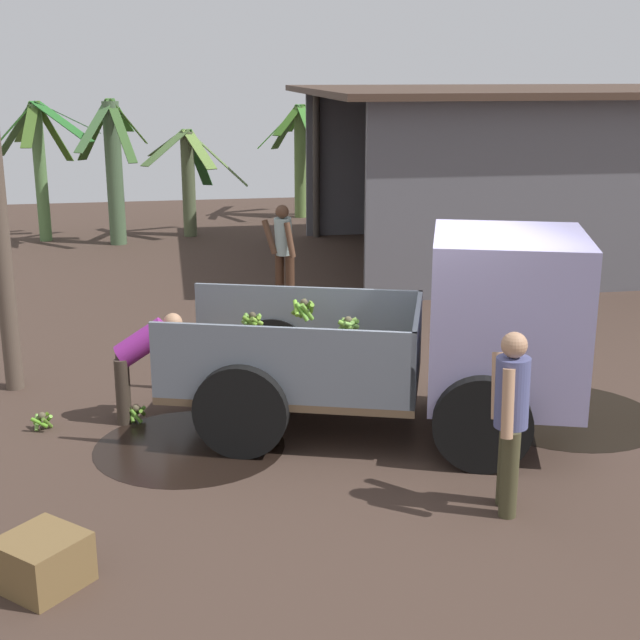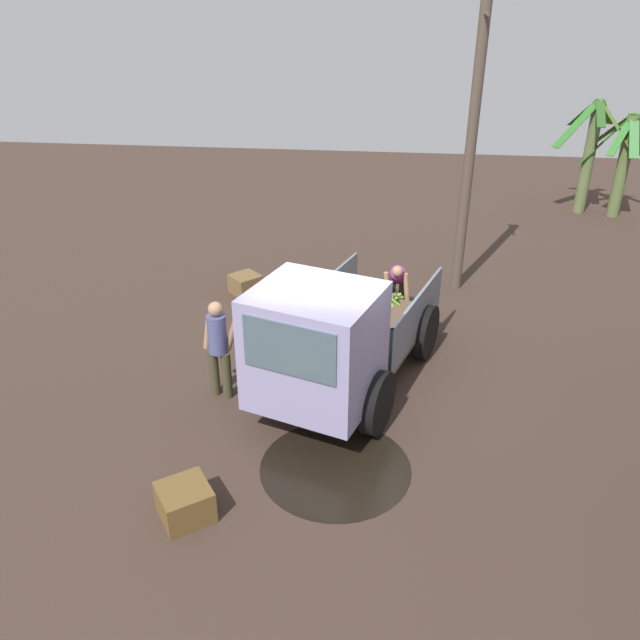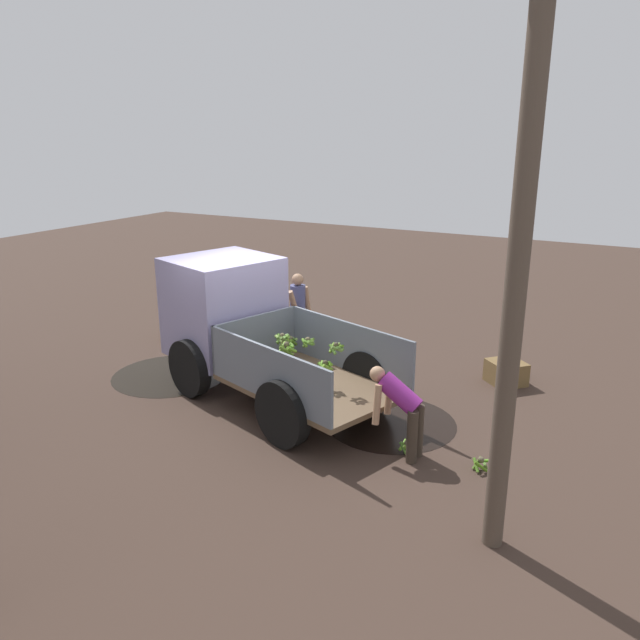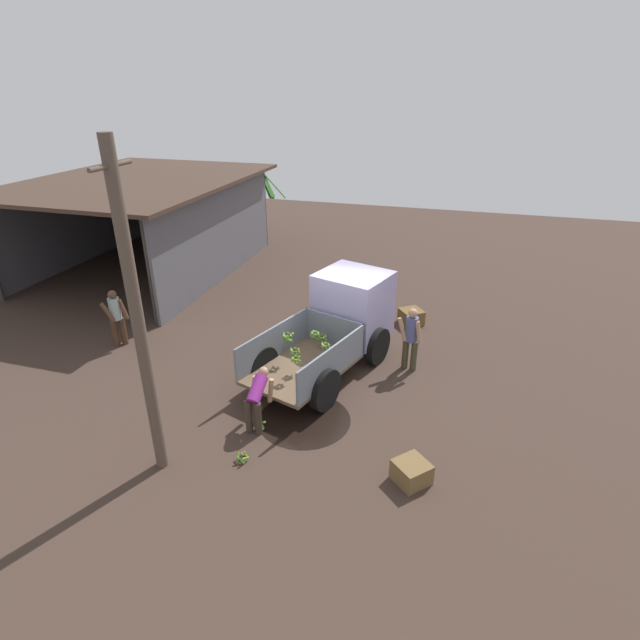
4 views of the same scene
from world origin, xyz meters
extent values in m
plane|color=#3F2F26|center=(0.00, 0.00, 0.00)|extent=(36.00, 36.00, 0.00)
cylinder|color=black|center=(1.74, 0.15, 0.00)|extent=(2.06, 2.06, 0.01)
cylinder|color=black|center=(-2.49, 0.04, 0.00)|extent=(1.98, 1.98, 0.01)
cube|color=brown|center=(-1.32, 0.45, 0.52)|extent=(3.05, 2.45, 0.08)
cube|color=slate|center=(-1.06, 1.23, 0.96)|extent=(2.53, 0.88, 0.79)
cube|color=slate|center=(-1.58, -0.34, 0.96)|extent=(2.53, 0.88, 0.79)
cube|color=slate|center=(-0.09, 0.04, 0.96)|extent=(0.58, 1.63, 0.79)
cube|color=#9A94C4|center=(0.77, -0.25, 1.33)|extent=(1.97, 2.06, 1.69)
cube|color=#4C606B|center=(1.51, -0.49, 1.67)|extent=(0.45, 1.28, 0.74)
cylinder|color=black|center=(0.84, 0.67, 0.48)|extent=(0.98, 0.51, 0.96)
cylinder|color=black|center=(0.28, -1.02, 0.48)|extent=(0.98, 0.51, 0.96)
cylinder|color=black|center=(-1.42, 1.41, 0.48)|extent=(0.98, 0.51, 0.96)
cylinder|color=black|center=(-1.98, -0.27, 0.48)|extent=(0.98, 0.51, 0.96)
sphere|color=brown|center=(-0.77, 0.32, 1.20)|extent=(0.08, 0.08, 0.08)
cylinder|color=olive|center=(-0.79, 0.37, 1.14)|extent=(0.17, 0.11, 0.14)
cylinder|color=#597632|center=(-0.82, 0.34, 1.14)|extent=(0.11, 0.17, 0.15)
cylinder|color=#568833|center=(-0.81, 0.31, 1.13)|extent=(0.08, 0.15, 0.17)
cylinder|color=olive|center=(-0.80, 0.26, 1.16)|extent=(0.18, 0.14, 0.11)
cylinder|color=#699B3F|center=(-0.75, 0.25, 1.16)|extent=(0.19, 0.09, 0.11)
cylinder|color=#70A344|center=(-0.71, 0.30, 1.14)|extent=(0.11, 0.17, 0.15)
cylinder|color=#53862B|center=(-0.71, 0.35, 1.15)|extent=(0.12, 0.18, 0.13)
cylinder|color=#80A949|center=(-0.74, 0.39, 1.16)|extent=(0.18, 0.11, 0.11)
sphere|color=#4D4532|center=(-1.16, 0.84, 1.28)|extent=(0.08, 0.08, 0.08)
cylinder|color=#68AD34|center=(-1.19, 0.79, 1.18)|extent=(0.17, 0.13, 0.21)
cylinder|color=#70AF39|center=(-1.13, 0.78, 1.18)|extent=(0.18, 0.11, 0.21)
cylinder|color=#70A930|center=(-1.08, 0.83, 1.21)|extent=(0.06, 0.22, 0.17)
cylinder|color=#567A2A|center=(-1.13, 0.89, 1.18)|extent=(0.18, 0.12, 0.21)
cylinder|color=#587D23|center=(-1.20, 0.91, 1.21)|extent=(0.21, 0.15, 0.17)
cylinder|color=#6EAA2D|center=(-1.25, 0.84, 1.21)|extent=(0.06, 0.22, 0.16)
sphere|color=brown|center=(-1.03, -0.02, 1.08)|extent=(0.08, 0.08, 0.08)
cylinder|color=#598A33|center=(-0.99, -0.05, 1.02)|extent=(0.12, 0.14, 0.15)
cylinder|color=#4E7428|center=(-0.98, -0.02, 1.02)|extent=(0.06, 0.14, 0.15)
cylinder|color=#73B035|center=(-1.00, 0.03, 1.03)|extent=(0.16, 0.12, 0.12)
cylinder|color=#65A735|center=(-1.06, 0.04, 1.04)|extent=(0.16, 0.13, 0.10)
cylinder|color=#75AB41|center=(-1.09, -0.01, 1.03)|extent=(0.07, 0.17, 0.12)
cylinder|color=#7BAC43|center=(-1.08, -0.06, 1.04)|extent=(0.14, 0.15, 0.12)
cylinder|color=#4F7826|center=(-1.02, -0.09, 1.04)|extent=(0.17, 0.05, 0.11)
sphere|color=brown|center=(-0.54, -0.30, 0.93)|extent=(0.08, 0.08, 0.08)
cylinder|color=olive|center=(-0.57, -0.36, 0.88)|extent=(0.18, 0.12, 0.14)
cylinder|color=#71A549|center=(-0.51, -0.34, 0.86)|extent=(0.15, 0.12, 0.17)
cylinder|color=#74AA34|center=(-0.47, -0.29, 0.89)|extent=(0.07, 0.19, 0.11)
cylinder|color=#467B1B|center=(-0.51, -0.23, 0.89)|extent=(0.18, 0.12, 0.11)
cylinder|color=olive|center=(-0.56, -0.26, 0.86)|extent=(0.15, 0.12, 0.17)
cylinder|color=#578B22|center=(-0.60, -0.29, 0.88)|extent=(0.07, 0.17, 0.15)
sphere|color=brown|center=(-0.30, 0.26, 0.89)|extent=(0.08, 0.08, 0.08)
cylinder|color=#629929|center=(-0.24, 0.27, 0.81)|extent=(0.07, 0.17, 0.19)
cylinder|color=olive|center=(-0.25, 0.32, 0.83)|extent=(0.18, 0.16, 0.15)
cylinder|color=#50792C|center=(-0.31, 0.34, 0.84)|extent=(0.21, 0.08, 0.13)
cylinder|color=#587F27|center=(-0.37, 0.29, 0.83)|extent=(0.13, 0.19, 0.15)
cylinder|color=#6DA23E|center=(-0.36, 0.21, 0.84)|extent=(0.16, 0.19, 0.14)
cylinder|color=#85B247|center=(-0.31, 0.20, 0.81)|extent=(0.16, 0.06, 0.19)
cylinder|color=#6BAC35|center=(-0.26, 0.22, 0.81)|extent=(0.14, 0.15, 0.19)
sphere|color=#463F2D|center=(-1.77, 0.47, 1.26)|extent=(0.08, 0.08, 0.08)
cylinder|color=#578522|center=(-1.81, 0.41, 1.21)|extent=(0.17, 0.13, 0.12)
cylinder|color=#74A235|center=(-1.73, 0.41, 1.21)|extent=(0.16, 0.14, 0.12)
cylinder|color=olive|center=(-1.71, 0.47, 1.21)|extent=(0.05, 0.17, 0.13)
cylinder|color=#649839|center=(-1.75, 0.52, 1.20)|extent=(0.16, 0.11, 0.14)
cylinder|color=olive|center=(-1.82, 0.52, 1.22)|extent=(0.16, 0.14, 0.11)
cylinder|color=#5A8A35|center=(-1.84, 0.47, 1.22)|extent=(0.06, 0.18, 0.11)
sphere|color=#48412F|center=(-1.62, 0.50, 0.97)|extent=(0.08, 0.08, 0.08)
cylinder|color=#619F28|center=(-1.60, 0.45, 0.90)|extent=(0.16, 0.09, 0.16)
cylinder|color=#6EAA32|center=(-1.55, 0.51, 0.91)|extent=(0.08, 0.17, 0.14)
cylinder|color=#6AA531|center=(-1.59, 0.56, 0.92)|extent=(0.18, 0.12, 0.13)
cylinder|color=#79B135|center=(-1.67, 0.54, 0.91)|extent=(0.13, 0.17, 0.13)
cylinder|color=#68AE25|center=(-1.67, 0.46, 0.92)|extent=(0.16, 0.16, 0.12)
cylinder|color=brown|center=(-4.53, 2.18, 2.94)|extent=(0.22, 0.22, 5.88)
cylinder|color=#413D26|center=(0.19, -1.94, 0.40)|extent=(0.19, 0.19, 0.80)
cylinder|color=#413D26|center=(0.25, -1.72, 0.40)|extent=(0.19, 0.19, 0.80)
cylinder|color=#4E5385|center=(0.22, -1.83, 1.11)|extent=(0.37, 0.36, 0.63)
sphere|color=tan|center=(0.21, -1.83, 1.53)|extent=(0.23, 0.23, 0.23)
cylinder|color=tan|center=(0.11, -2.01, 1.08)|extent=(0.15, 0.23, 0.60)
cylinder|color=tan|center=(0.17, -1.61, 1.09)|extent=(0.18, 0.31, 0.59)
cylinder|color=#382D24|center=(-3.17, 1.00, 0.37)|extent=(0.15, 0.15, 0.74)
cylinder|color=#382D24|center=(-3.18, 0.79, 0.37)|extent=(0.15, 0.15, 0.74)
cylinder|color=#8E2689|center=(-2.93, 0.89, 0.90)|extent=(0.65, 0.30, 0.54)
sphere|color=tan|center=(-2.60, 0.87, 1.11)|extent=(0.21, 0.21, 0.21)
cylinder|color=tan|center=(-2.69, 1.06, 0.76)|extent=(0.10, 0.17, 0.56)
cylinder|color=tan|center=(-2.71, 0.69, 0.76)|extent=(0.10, 0.16, 0.56)
sphere|color=brown|center=(-4.05, 0.78, 0.16)|extent=(0.08, 0.08, 0.08)
cylinder|color=#4B7818|center=(-4.07, 0.85, 0.10)|extent=(0.19, 0.09, 0.14)
cylinder|color=#72A745|center=(-4.11, 0.78, 0.08)|extent=(0.04, 0.17, 0.16)
cylinder|color=#559922|center=(-4.07, 0.70, 0.11)|extent=(0.19, 0.09, 0.12)
cylinder|color=#567D29|center=(-3.99, 0.75, 0.08)|extent=(0.11, 0.16, 0.17)
cylinder|color=#66A130|center=(-4.00, 0.82, 0.09)|extent=(0.14, 0.16, 0.16)
sphere|color=brown|center=(-3.05, 0.82, 0.17)|extent=(0.09, 0.09, 0.09)
cylinder|color=#558928|center=(-3.11, 0.80, 0.10)|extent=(0.09, 0.17, 0.16)
cylinder|color=#619D2F|center=(-3.05, 0.77, 0.09)|extent=(0.14, 0.05, 0.17)
cylinder|color=#71AE32|center=(-2.98, 0.80, 0.11)|extent=(0.07, 0.18, 0.13)
cylinder|color=#4F812B|center=(-3.02, 0.87, 0.10)|extent=(0.16, 0.12, 0.15)
cylinder|color=#76A837|center=(-3.08, 0.86, 0.09)|extent=(0.15, 0.12, 0.16)
cube|color=brown|center=(-3.68, -2.35, 0.20)|extent=(0.80, 0.80, 0.40)
cube|color=brown|center=(2.84, -1.58, 0.22)|extent=(0.84, 0.84, 0.43)
camera|label=1|loc=(-2.66, -8.58, 3.79)|focal=50.00mm
camera|label=2|loc=(8.31, 0.76, 5.67)|focal=35.00mm
camera|label=3|loc=(-5.62, 8.09, 4.24)|focal=35.00mm
camera|label=4|loc=(-10.71, -2.67, 6.50)|focal=28.00mm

